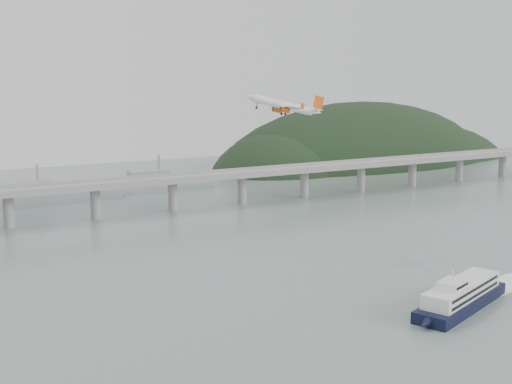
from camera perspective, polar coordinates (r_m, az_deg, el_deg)
ground at (r=260.36m, az=5.99°, el=-9.67°), size 900.00×900.00×0.00m
bridge at (r=429.82m, az=-9.58°, el=0.48°), size 800.00×22.00×23.90m
headland at (r=690.45m, az=9.54°, el=0.90°), size 365.00×155.00×156.00m
ferry at (r=269.93m, az=16.74°, el=-8.29°), size 86.55×40.31×17.06m
airliner at (r=306.97m, az=2.43°, el=7.19°), size 37.04×33.94×11.42m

